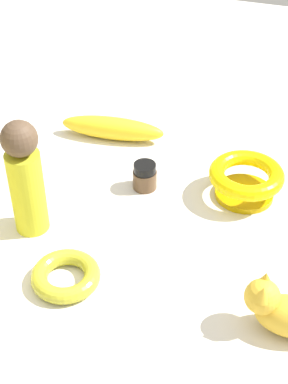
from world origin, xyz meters
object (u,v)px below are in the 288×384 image
at_px(person_figure_adult, 25,177).
at_px(nail_polish_jar, 145,176).
at_px(bowl, 246,178).
at_px(bangle, 66,276).
at_px(cat_figurine, 285,311).
at_px(banana, 112,128).

bearing_deg(person_figure_adult, nail_polish_jar, 48.16).
xyz_separation_m(bowl, person_figure_adult, (-0.30, -0.18, 0.06)).
height_order(bangle, person_figure_adult, person_figure_adult).
xyz_separation_m(cat_figurine, person_figure_adult, (-0.40, 0.08, 0.06)).
xyz_separation_m(banana, nail_polish_jar, (0.11, -0.12, 0.00)).
height_order(bangle, bowl, bowl).
relative_size(cat_figurine, person_figure_adult, 0.69).
height_order(bowl, nail_polish_jar, bowl).
bearing_deg(nail_polish_jar, cat_figurine, -40.75).
relative_size(banana, bowl, 1.60).
xyz_separation_m(banana, bangle, (0.07, -0.36, -0.01)).
height_order(bangle, nail_polish_jar, nail_polish_jar).
xyz_separation_m(banana, cat_figurine, (0.37, -0.35, 0.01)).
distance_m(bowl, nail_polish_jar, 0.17).
bearing_deg(bowl, person_figure_adult, -148.91).
distance_m(bowl, person_figure_adult, 0.35).
distance_m(bangle, cat_figurine, 0.30).
height_order(bangle, cat_figurine, cat_figurine).
xyz_separation_m(bangle, nail_polish_jar, (0.04, 0.24, 0.01)).
xyz_separation_m(banana, bowl, (0.27, -0.09, 0.01)).
distance_m(bangle, person_figure_adult, 0.16).
height_order(banana, bowl, bowl).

